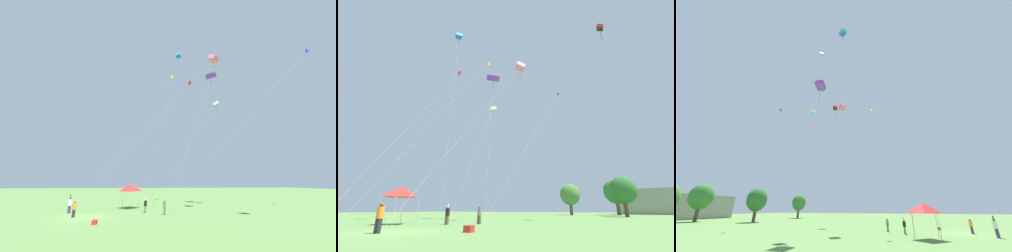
{
  "view_description": "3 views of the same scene",
  "coord_description": "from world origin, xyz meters",
  "views": [
    {
      "loc": [
        22.97,
        6.88,
        3.6
      ],
      "look_at": [
        -4.29,
        9.72,
        11.86
      ],
      "focal_mm": 20.0,
      "sensor_mm": 36.0,
      "label": 1
    },
    {
      "loc": [
        13.48,
        -8.81,
        1.24
      ],
      "look_at": [
        0.04,
        12.61,
        10.69
      ],
      "focal_mm": 24.0,
      "sensor_mm": 36.0,
      "label": 2
    },
    {
      "loc": [
        -29.19,
        5.22,
        2.73
      ],
      "look_at": [
        -3.7,
        14.03,
        14.73
      ],
      "focal_mm": 20.0,
      "sensor_mm": 36.0,
      "label": 3
    }
  ],
  "objects": [
    {
      "name": "kite_purple_box_4",
      "position": [
        -5.66,
        17.62,
        21.89
      ],
      "size": [
        6.51,
        9.35,
        22.89
      ],
      "color": "silver",
      "rests_on": "ground"
    },
    {
      "name": "person_orange_shirt",
      "position": [
        0.07,
        -0.98,
        0.88
      ],
      "size": [
        0.39,
        0.39,
        1.64
      ],
      "rotation": [
        0.0,
        0.0,
        3.12
      ],
      "color": "#282833",
      "rests_on": "ground"
    },
    {
      "name": "cooler_box",
      "position": [
        3.96,
        2.26,
        0.19
      ],
      "size": [
        0.55,
        0.4,
        0.38
      ],
      "primitive_type": "cube",
      "color": "red",
      "rests_on": "ground"
    },
    {
      "name": "kite_pink_box_6",
      "position": [
        0.52,
        15.77,
        20.8
      ],
      "size": [
        1.68,
        17.53,
        21.57
      ],
      "color": "silver",
      "rests_on": "ground"
    },
    {
      "name": "person_white_shirt",
      "position": [
        -2.93,
        -2.58,
        1.02
      ],
      "size": [
        0.43,
        0.43,
        2.1
      ],
      "rotation": [
        0.0,
        0.0,
        4.78
      ],
      "color": "#473860",
      "rests_on": "ground"
    },
    {
      "name": "kite_white_box_2",
      "position": [
        -6.19,
        18.38,
        16.72
      ],
      "size": [
        4.42,
        12.3,
        17.23
      ],
      "color": "silver",
      "rests_on": "ground"
    },
    {
      "name": "kite_yellow_diamond_3",
      "position": [
        -0.87,
        9.79,
        18.27
      ],
      "size": [
        2.08,
        12.5,
        18.76
      ],
      "color": "silver",
      "rests_on": "ground"
    },
    {
      "name": "person_grey_shirt",
      "position": [
        -0.6,
        8.93,
        0.83
      ],
      "size": [
        0.36,
        0.36,
        1.54
      ],
      "rotation": [
        0.0,
        0.0,
        3.05
      ],
      "color": "brown",
      "rests_on": "ground"
    },
    {
      "name": "kite_red_delta_5",
      "position": [
        -10.87,
        14.65,
        23.04
      ],
      "size": [
        7.92,
        18.29,
        23.8
      ],
      "color": "silver",
      "rests_on": "ground"
    },
    {
      "name": "kite_cyan_box_1",
      "position": [
        -9.11,
        12.34,
        28.47
      ],
      "size": [
        7.02,
        6.87,
        28.92
      ],
      "color": "silver",
      "rests_on": "ground"
    },
    {
      "name": "festival_tent",
      "position": [
        -6.32,
        4.41,
        2.83
      ],
      "size": [
        2.6,
        2.6,
        3.33
      ],
      "color": "#B7B7BC",
      "rests_on": "ground"
    },
    {
      "name": "ground_plane",
      "position": [
        0.0,
        0.0,
        0.0
      ],
      "size": [
        220.0,
        220.0,
        0.0
      ],
      "primitive_type": "plane",
      "color": "#5B8442"
    },
    {
      "name": "kite_blue_diamond_7",
      "position": [
        1.09,
        30.63,
        23.12
      ],
      "size": [
        1.67,
        22.6,
        23.69
      ],
      "color": "silver",
      "rests_on": "ground"
    },
    {
      "name": "person_black_shirt",
      "position": [
        -2.44,
        6.68,
        0.88
      ],
      "size": [
        0.37,
        0.37,
        1.82
      ],
      "rotation": [
        0.0,
        0.0,
        2.85
      ],
      "color": "brown",
      "rests_on": "ground"
    }
  ]
}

